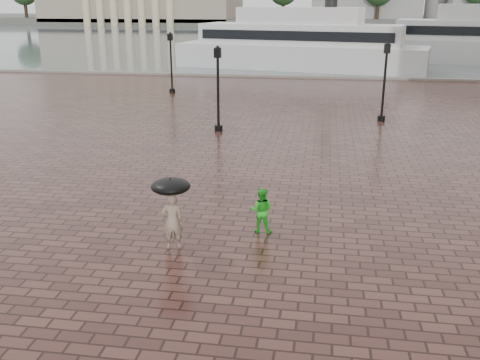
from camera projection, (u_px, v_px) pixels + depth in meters
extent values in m
plane|color=#351C18|center=(330.00, 201.00, 18.88)|extent=(300.00, 300.00, 0.00)
plane|color=#4D585E|center=(329.00, 37.00, 105.04)|extent=(240.00, 240.00, 0.00)
cube|color=slate|center=(329.00, 78.00, 48.85)|extent=(80.00, 0.60, 0.30)
cube|color=#4C4C47|center=(329.00, 20.00, 168.40)|extent=(300.00, 60.00, 2.00)
cylinder|color=#2D2119|center=(26.00, 11.00, 160.11)|extent=(1.00, 1.00, 8.00)
cylinder|color=#2D2119|center=(107.00, 11.00, 156.32)|extent=(1.00, 1.00, 8.00)
cylinder|color=#2D2119|center=(193.00, 11.00, 152.53)|extent=(1.00, 1.00, 8.00)
cylinder|color=#2D2119|center=(283.00, 11.00, 148.74)|extent=(1.00, 1.00, 8.00)
cylinder|color=#2D2119|center=(377.00, 12.00, 144.95)|extent=(1.00, 1.00, 8.00)
cylinder|color=#2D2119|center=(477.00, 12.00, 141.16)|extent=(1.00, 1.00, 8.00)
cylinder|color=black|center=(219.00, 128.00, 29.08)|extent=(0.44, 0.44, 0.30)
cylinder|color=black|center=(218.00, 94.00, 28.49)|extent=(0.14, 0.14, 4.00)
cube|color=black|center=(218.00, 53.00, 27.81)|extent=(0.35, 0.35, 0.50)
sphere|color=beige|center=(218.00, 53.00, 27.81)|extent=(0.28, 0.28, 0.28)
cylinder|color=black|center=(381.00, 118.00, 31.50)|extent=(0.44, 0.44, 0.30)
cylinder|color=black|center=(384.00, 87.00, 30.91)|extent=(0.14, 0.14, 4.00)
cube|color=black|center=(387.00, 49.00, 30.23)|extent=(0.35, 0.35, 0.50)
sphere|color=beige|center=(387.00, 49.00, 30.23)|extent=(0.28, 0.28, 0.28)
cylinder|color=black|center=(172.00, 91.00, 41.20)|extent=(0.44, 0.44, 0.30)
cylinder|color=black|center=(171.00, 66.00, 40.61)|extent=(0.14, 0.14, 4.00)
cube|color=black|center=(170.00, 37.00, 39.93)|extent=(0.35, 0.35, 0.50)
sphere|color=beige|center=(170.00, 37.00, 39.93)|extent=(0.28, 0.28, 0.28)
imported|color=gray|center=(172.00, 221.00, 15.04)|extent=(0.70, 0.57, 1.65)
imported|color=green|center=(261.00, 210.00, 16.14)|extent=(0.71, 0.56, 1.41)
cube|color=silver|center=(299.00, 57.00, 55.44)|extent=(26.28, 11.23, 2.45)
cube|color=silver|center=(300.00, 34.00, 54.73)|extent=(21.11, 9.38, 2.05)
cube|color=silver|center=(300.00, 16.00, 54.14)|extent=(12.97, 7.11, 1.64)
cube|color=black|center=(293.00, 36.00, 52.32)|extent=(19.04, 4.07, 0.92)
cube|color=black|center=(306.00, 33.00, 57.13)|extent=(19.04, 4.07, 0.92)
cylinder|color=black|center=(171.00, 202.00, 14.85)|extent=(0.02, 0.02, 0.95)
ellipsoid|color=black|center=(171.00, 186.00, 14.70)|extent=(1.10, 1.10, 0.39)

